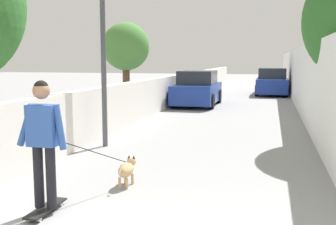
{
  "coord_description": "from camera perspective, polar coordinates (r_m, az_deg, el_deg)",
  "views": [
    {
      "loc": [
        -3.0,
        -1.55,
        2.03
      ],
      "look_at": [
        4.57,
        0.39,
        1.0
      ],
      "focal_mm": 43.06,
      "sensor_mm": 36.0,
      "label": 1
    }
  ],
  "objects": [
    {
      "name": "lamp_post",
      "position": [
        9.48,
        -9.21,
        11.81
      ],
      "size": [
        0.36,
        0.36,
        3.98
      ],
      "color": "#4C4C51",
      "rests_on": "ground"
    },
    {
      "name": "tree_left_near",
      "position": [
        17.07,
        -6.0,
        9.16
      ],
      "size": [
        1.96,
        1.96,
        3.56
      ],
      "color": "brown",
      "rests_on": "ground"
    },
    {
      "name": "car_far",
      "position": [
        24.04,
        14.5,
        4.14
      ],
      "size": [
        3.98,
        1.8,
        1.54
      ],
      "color": "navy",
      "rests_on": "ground"
    },
    {
      "name": "skateboard",
      "position": [
        5.73,
        -16.88,
        -12.86
      ],
      "size": [
        0.8,
        0.22,
        0.08
      ],
      "color": "black",
      "rests_on": "ground"
    },
    {
      "name": "wall_left",
      "position": [
        15.67,
        -1.64,
        2.5
      ],
      "size": [
        48.0,
        0.3,
        1.32
      ],
      "primitive_type": "cube",
      "color": "silver",
      "rests_on": "ground"
    },
    {
      "name": "ground_plane",
      "position": [
        17.19,
        9.08,
        0.64
      ],
      "size": [
        80.0,
        80.0,
        0.0
      ],
      "primitive_type": "plane",
      "color": "gray"
    },
    {
      "name": "fence_right",
      "position": [
        15.07,
        18.97,
        4.14
      ],
      "size": [
        48.0,
        0.3,
        2.5
      ],
      "primitive_type": "cube",
      "color": "white",
      "rests_on": "ground"
    },
    {
      "name": "car_near",
      "position": [
        17.92,
        4.19,
        3.28
      ],
      "size": [
        3.84,
        1.8,
        1.54
      ],
      "color": "navy",
      "rests_on": "ground"
    },
    {
      "name": "dog",
      "position": [
        6.59,
        -5.91,
        -7.99
      ],
      "size": [
        1.71,
        0.75,
        1.06
      ],
      "color": "tan",
      "rests_on": "ground"
    },
    {
      "name": "person_skateboarder",
      "position": [
        5.47,
        -17.28,
        -2.93
      ],
      "size": [
        0.23,
        0.71,
        1.68
      ],
      "color": "black",
      "rests_on": "skateboard"
    }
  ]
}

